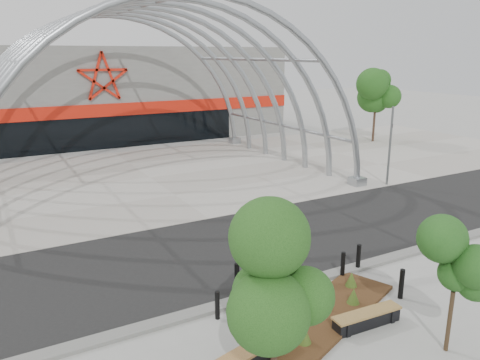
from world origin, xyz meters
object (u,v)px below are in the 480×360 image
object	(u,v)px
signal_pole	(390,145)
bench_1	(367,319)
bollard_2	(343,265)
street_tree_1	(457,267)
street_tree_0	(276,266)
bench_0	(252,356)

from	to	relation	value
signal_pole	bench_1	distance (m)	15.63
signal_pole	bollard_2	size ratio (longest dim) A/B	4.90
signal_pole	bench_1	bearing A→B (deg)	-137.90
signal_pole	bollard_2	distance (m)	12.88
street_tree_1	bollard_2	bearing A→B (deg)	85.28
street_tree_0	street_tree_1	distance (m)	4.78
street_tree_0	bollard_2	world-z (taller)	street_tree_0
street_tree_1	bench_1	size ratio (longest dim) A/B	1.51
street_tree_0	street_tree_1	size ratio (longest dim) A/B	1.27
street_tree_1	bench_1	distance (m)	2.99
street_tree_1	bench_1	bearing A→B (deg)	119.02
signal_pole	street_tree_1	distance (m)	16.08
street_tree_1	bench_1	xyz separation A→B (m)	(-1.01, 1.83, -2.14)
signal_pole	street_tree_0	xyz separation A→B (m)	(-15.07, -11.12, 0.60)
bench_1	bollard_2	xyz separation A→B (m)	(1.38, 2.61, 0.25)
signal_pole	bollard_2	world-z (taller)	signal_pole
bollard_2	bench_0	bearing A→B (deg)	-153.68
bench_1	bench_0	bearing A→B (deg)	178.31
street_tree_1	bench_1	world-z (taller)	street_tree_1
bench_0	bench_1	bearing A→B (deg)	-1.69
street_tree_1	bollard_2	size ratio (longest dim) A/B	3.52
bollard_2	street_tree_0	bearing A→B (deg)	-145.99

